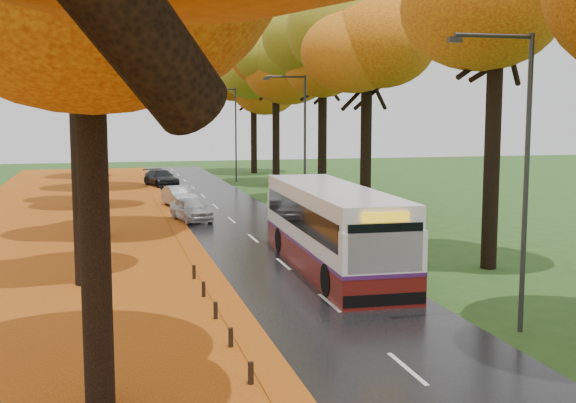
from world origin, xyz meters
name	(u,v)px	position (x,y,z in m)	size (l,w,h in m)	color
road	(249,235)	(0.00, 25.00, 0.02)	(6.50, 90.00, 0.04)	black
centre_line	(249,235)	(0.00, 25.00, 0.04)	(0.12, 90.00, 0.01)	silver
leaf_verge	(55,244)	(-9.00, 25.00, 0.01)	(12.00, 90.00, 0.02)	maroon
leaf_drift	(186,237)	(-3.05, 25.00, 0.04)	(0.90, 90.00, 0.01)	#C87014
trees_left	(90,36)	(-7.18, 27.06, 9.53)	(9.20, 74.00, 13.88)	black
trees_right	(377,40)	(7.19, 26.91, 9.69)	(9.30, 74.20, 13.96)	black
bollard_row	(263,396)	(-3.70, 4.70, 0.26)	(0.11, 23.51, 0.52)	black
streetlamp_near	(519,160)	(3.95, 8.00, 4.71)	(2.45, 0.18, 8.00)	#333538
streetlamp_mid	(301,135)	(3.95, 30.00, 4.71)	(2.45, 0.18, 8.00)	#333538
streetlamp_far	(233,127)	(3.95, 52.00, 4.71)	(2.45, 0.18, 8.00)	#333538
bus	(332,226)	(1.57, 16.72, 1.67)	(3.08, 11.91, 3.11)	#5A110E
car_white	(191,209)	(-2.18, 30.28, 0.68)	(1.50, 3.74, 1.27)	#BBBBC0
car_silver	(179,196)	(-2.21, 36.41, 0.69)	(1.37, 3.94, 1.30)	gray
car_dark	(161,178)	(-2.34, 49.87, 0.69)	(1.82, 4.47, 1.30)	black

